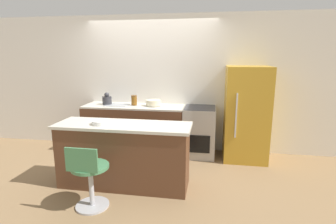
% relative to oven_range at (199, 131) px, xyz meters
% --- Properties ---
extents(ground_plane, '(14.00, 14.00, 0.00)m').
position_rel_oven_range_xyz_m(ground_plane, '(-0.96, -0.33, -0.46)').
color(ground_plane, '#8E704C').
extents(wall_back, '(8.00, 0.06, 2.60)m').
position_rel_oven_range_xyz_m(wall_back, '(-0.96, 0.34, 0.84)').
color(wall_back, white).
rests_on(wall_back, ground_plane).
extents(back_counter, '(1.90, 0.62, 0.92)m').
position_rel_oven_range_xyz_m(back_counter, '(-1.25, 0.00, -0.00)').
color(back_counter, brown).
rests_on(back_counter, ground_plane).
extents(kitchen_island, '(1.89, 0.60, 0.91)m').
position_rel_oven_range_xyz_m(kitchen_island, '(-1.00, -1.34, -0.00)').
color(kitchen_island, brown).
rests_on(kitchen_island, ground_plane).
extents(oven_range, '(0.58, 0.63, 0.92)m').
position_rel_oven_range_xyz_m(oven_range, '(0.00, 0.00, 0.00)').
color(oven_range, '#B7B2A8').
rests_on(oven_range, ground_plane).
extents(refrigerator, '(0.74, 0.71, 1.66)m').
position_rel_oven_range_xyz_m(refrigerator, '(0.81, -0.03, 0.37)').
color(refrigerator, gold).
rests_on(refrigerator, ground_plane).
extents(stool_chair, '(0.45, 0.45, 0.83)m').
position_rel_oven_range_xyz_m(stool_chair, '(-1.22, -1.99, -0.06)').
color(stool_chair, '#B7B7BC').
rests_on(stool_chair, ground_plane).
extents(kettle, '(0.18, 0.18, 0.23)m').
position_rel_oven_range_xyz_m(kettle, '(-1.79, 0.02, 0.55)').
color(kettle, '#333338').
rests_on(kettle, back_counter).
extents(mixing_bowl, '(0.28, 0.28, 0.11)m').
position_rel_oven_range_xyz_m(mixing_bowl, '(-0.87, 0.02, 0.51)').
color(mixing_bowl, beige).
rests_on(mixing_bowl, back_counter).
extents(canister_jar, '(0.11, 0.11, 0.18)m').
position_rel_oven_range_xyz_m(canister_jar, '(-1.25, 0.02, 0.55)').
color(canister_jar, brown).
rests_on(canister_jar, back_counter).
extents(fruit_bowl, '(0.25, 0.25, 0.06)m').
position_rel_oven_range_xyz_m(fruit_bowl, '(-1.30, -1.40, 0.48)').
color(fruit_bowl, white).
rests_on(fruit_bowl, kitchen_island).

